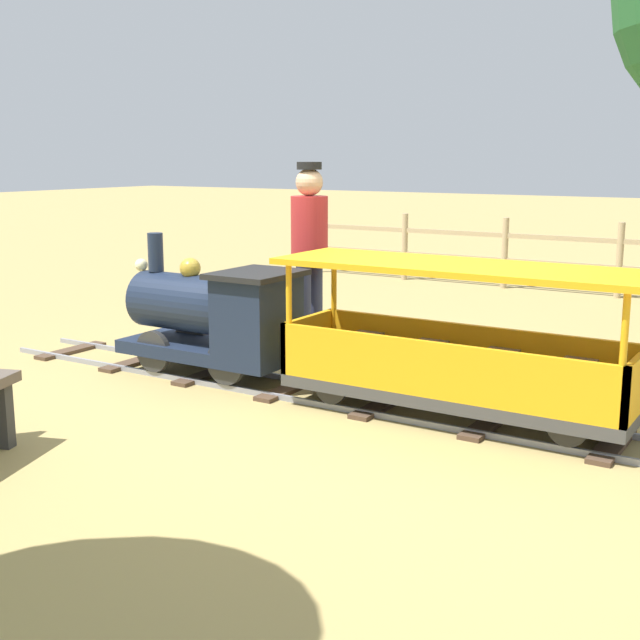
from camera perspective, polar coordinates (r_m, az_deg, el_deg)
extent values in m
plane|color=#A38C51|center=(5.76, 2.90, -5.73)|extent=(60.00, 60.00, 0.00)
cube|color=gray|center=(5.68, -0.22, -5.74)|extent=(0.03, 6.05, 0.04)
cube|color=gray|center=(6.04, 2.02, -4.70)|extent=(0.03, 6.05, 0.04)
cube|color=#4C3828|center=(5.19, 19.30, -8.09)|extent=(0.68, 0.14, 0.03)
cube|color=#4C3828|center=(5.39, 11.40, -6.96)|extent=(0.68, 0.14, 0.03)
cube|color=#4C3828|center=(5.68, 4.22, -5.81)|extent=(0.68, 0.14, 0.03)
cube|color=#4C3828|center=(6.06, -2.14, -4.71)|extent=(0.68, 0.14, 0.03)
cube|color=#4C3828|center=(6.50, -7.69, -3.71)|extent=(0.68, 0.14, 0.03)
cube|color=#4C3828|center=(6.99, -12.48, -2.80)|extent=(0.68, 0.14, 0.03)
cube|color=#4C3828|center=(7.53, -16.61, -2.01)|extent=(0.68, 0.14, 0.03)
cube|color=#192338|center=(6.44, -7.67, -2.04)|extent=(0.56, 1.40, 0.10)
cylinder|color=#192338|center=(6.50, -9.11, 1.19)|extent=(0.44, 0.85, 0.44)
cylinder|color=#B7932D|center=(6.78, -11.82, 1.50)|extent=(0.37, 0.02, 0.37)
cylinder|color=#192338|center=(6.65, -11.15, 4.56)|extent=(0.12, 0.12, 0.30)
sphere|color=#B7932D|center=(6.43, -8.85, 3.52)|extent=(0.16, 0.16, 0.16)
cube|color=#192338|center=(6.09, -4.30, 0.38)|extent=(0.56, 0.45, 0.55)
cube|color=black|center=(6.04, -4.34, 3.13)|extent=(0.64, 0.53, 0.04)
sphere|color=#F2EAB2|center=(6.77, -12.10, 3.70)|extent=(0.10, 0.10, 0.10)
cylinder|color=#2D2D2D|center=(6.51, -11.28, -2.11)|extent=(0.05, 0.32, 0.32)
cylinder|color=#2D2D2D|center=(6.83, -8.75, -1.40)|extent=(0.05, 0.32, 0.32)
cylinder|color=#2D2D2D|center=(6.06, -6.44, -2.95)|extent=(0.05, 0.32, 0.32)
cylinder|color=#2D2D2D|center=(6.41, -3.99, -2.14)|extent=(0.05, 0.32, 0.32)
cube|color=#3F3F3F|center=(5.42, 9.15, -4.94)|extent=(0.64, 2.25, 0.08)
cube|color=orange|center=(5.10, 7.90, -3.44)|extent=(0.04, 2.25, 0.35)
cube|color=orange|center=(5.64, 10.41, -2.10)|extent=(0.04, 2.25, 0.35)
cube|color=orange|center=(5.87, -0.77, -1.39)|extent=(0.64, 0.04, 0.35)
cube|color=orange|center=(5.06, 20.84, -4.19)|extent=(0.64, 0.04, 0.35)
cylinder|color=orange|center=(5.57, -2.13, 0.03)|extent=(0.04, 0.04, 0.75)
cylinder|color=orange|center=(6.06, 0.96, 0.93)|extent=(0.04, 0.04, 0.75)
cylinder|color=orange|center=(4.74, 19.95, -2.64)|extent=(0.04, 0.04, 0.75)
cube|color=orange|center=(5.26, 9.42, 3.57)|extent=(0.74, 2.35, 0.04)
cube|color=brown|center=(5.16, 16.72, -4.28)|extent=(0.48, 0.20, 0.24)
cube|color=brown|center=(5.30, 11.63, -3.63)|extent=(0.48, 0.20, 0.24)
cube|color=brown|center=(5.48, 6.85, -2.98)|extent=(0.48, 0.20, 0.24)
cube|color=brown|center=(5.69, 2.40, -2.36)|extent=(0.48, 0.20, 0.24)
cylinder|color=#262626|center=(5.58, 0.76, -4.54)|extent=(0.04, 0.24, 0.24)
cylinder|color=#262626|center=(5.95, 2.97, -3.56)|extent=(0.04, 0.24, 0.24)
cylinder|color=#262626|center=(4.99, 16.55, -6.95)|extent=(0.04, 0.24, 0.24)
cylinder|color=#262626|center=(5.40, 17.82, -5.65)|extent=(0.04, 0.24, 0.24)
cylinder|color=#282D47|center=(6.81, -1.12, 0.40)|extent=(0.12, 0.12, 0.80)
cylinder|color=#282D47|center=(6.95, -0.31, 0.64)|extent=(0.12, 0.12, 0.80)
cylinder|color=#B22828|center=(6.79, -0.73, 6.13)|extent=(0.30, 0.30, 0.55)
sphere|color=tan|center=(6.76, -0.74, 9.38)|extent=(0.22, 0.22, 0.22)
cylinder|color=black|center=(6.76, -0.74, 10.48)|extent=(0.20, 0.20, 0.06)
cylinder|color=tan|center=(10.51, 19.75, 3.85)|extent=(0.08, 0.08, 0.90)
cylinder|color=tan|center=(10.89, 12.49, 4.48)|extent=(0.08, 0.08, 0.90)
cylinder|color=tan|center=(11.43, 5.80, 5.00)|extent=(0.08, 0.08, 0.90)
cylinder|color=tan|center=(12.12, -0.21, 5.40)|extent=(0.08, 0.08, 0.90)
cube|color=tan|center=(10.66, 16.12, 5.38)|extent=(0.04, 7.05, 0.06)
cube|color=tan|center=(10.69, 16.03, 3.70)|extent=(0.04, 7.05, 0.06)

